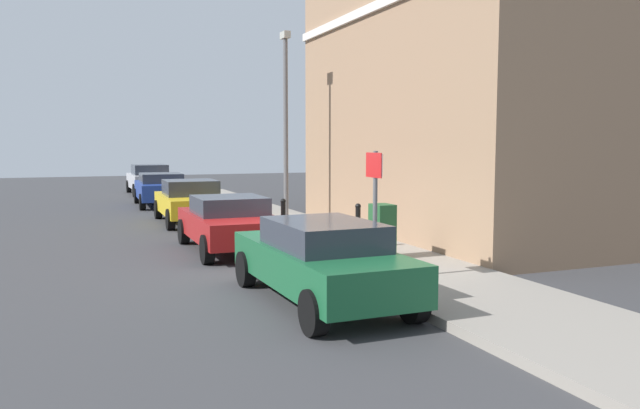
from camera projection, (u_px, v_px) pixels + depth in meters
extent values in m
plane|color=#38383A|center=(302.00, 270.00, 12.91)|extent=(80.00, 80.00, 0.00)
cube|color=gray|center=(290.00, 226.00, 19.11)|extent=(2.80, 30.00, 0.15)
cube|color=#937256|center=(490.00, 63.00, 17.91)|extent=(7.31, 10.38, 9.72)
cube|color=silver|center=(373.00, 7.00, 16.43)|extent=(0.12, 10.38, 0.24)
cube|color=#195933|center=(320.00, 265.00, 10.22)|extent=(1.76, 4.35, 0.61)
cube|color=#2D333D|center=(324.00, 235.00, 10.05)|extent=(1.51, 2.10, 0.44)
cylinder|color=black|center=(246.00, 269.00, 11.42)|extent=(0.24, 0.65, 0.64)
cylinder|color=black|center=(325.00, 263.00, 12.02)|extent=(0.24, 0.65, 0.64)
cylinder|color=black|center=(314.00, 313.00, 8.48)|extent=(0.24, 0.65, 0.64)
cylinder|color=black|center=(414.00, 301.00, 9.09)|extent=(0.24, 0.65, 0.64)
cube|color=maroon|center=(230.00, 226.00, 15.15)|extent=(1.82, 4.05, 0.58)
cube|color=#2D333D|center=(229.00, 206.00, 15.15)|extent=(1.60, 1.76, 0.44)
cylinder|color=black|center=(184.00, 232.00, 16.23)|extent=(0.22, 0.64, 0.64)
cylinder|color=black|center=(248.00, 228.00, 16.86)|extent=(0.22, 0.64, 0.64)
cylinder|color=black|center=(207.00, 249.00, 13.50)|extent=(0.22, 0.64, 0.64)
cylinder|color=black|center=(283.00, 245.00, 14.13)|extent=(0.22, 0.64, 0.64)
cube|color=gold|center=(191.00, 204.00, 20.48)|extent=(1.89, 4.20, 0.58)
cube|color=#2D333D|center=(190.00, 188.00, 20.47)|extent=(1.63, 1.78, 0.51)
cylinder|color=black|center=(158.00, 209.00, 21.63)|extent=(0.23, 0.64, 0.64)
cylinder|color=black|center=(208.00, 208.00, 22.25)|extent=(0.23, 0.64, 0.64)
cylinder|color=black|center=(170.00, 220.00, 18.77)|extent=(0.23, 0.64, 0.64)
cylinder|color=black|center=(228.00, 217.00, 19.39)|extent=(0.23, 0.64, 0.64)
cube|color=navy|center=(161.00, 190.00, 26.00)|extent=(1.95, 4.15, 0.65)
cube|color=#2D333D|center=(161.00, 178.00, 25.88)|extent=(1.67, 2.03, 0.40)
cylinder|color=black|center=(137.00, 196.00, 27.14)|extent=(0.24, 0.65, 0.64)
cylinder|color=black|center=(178.00, 195.00, 27.73)|extent=(0.24, 0.65, 0.64)
cylinder|color=black|center=(142.00, 202.00, 24.34)|extent=(0.24, 0.65, 0.64)
cylinder|color=black|center=(188.00, 201.00, 24.93)|extent=(0.24, 0.65, 0.64)
cube|color=#B7B7BC|center=(150.00, 181.00, 31.98)|extent=(1.91, 4.09, 0.69)
cube|color=#2D333D|center=(150.00, 170.00, 31.79)|extent=(1.65, 1.93, 0.51)
cylinder|color=black|center=(129.00, 186.00, 33.05)|extent=(0.23, 0.64, 0.64)
cylinder|color=black|center=(163.00, 186.00, 33.71)|extent=(0.23, 0.64, 0.64)
cylinder|color=black|center=(135.00, 190.00, 30.32)|extent=(0.23, 0.64, 0.64)
cylinder|color=black|center=(172.00, 189.00, 30.99)|extent=(0.23, 0.64, 0.64)
cube|color=#1E4C28|center=(382.00, 231.00, 13.39)|extent=(0.40, 0.55, 1.15)
cube|color=#333333|center=(382.00, 256.00, 13.44)|extent=(0.46, 0.61, 0.08)
cylinder|color=black|center=(358.00, 227.00, 14.75)|extent=(0.12, 0.12, 0.95)
sphere|color=black|center=(358.00, 206.00, 14.70)|extent=(0.14, 0.14, 0.14)
cylinder|color=black|center=(283.00, 221.00, 16.01)|extent=(0.12, 0.12, 0.95)
sphere|color=black|center=(283.00, 201.00, 15.96)|extent=(0.14, 0.14, 0.14)
cylinder|color=#59595B|center=(375.00, 216.00, 11.20)|extent=(0.08, 0.08, 2.30)
cube|color=white|center=(374.00, 165.00, 11.11)|extent=(0.03, 0.56, 0.40)
cube|color=red|center=(374.00, 165.00, 11.10)|extent=(0.01, 0.60, 0.44)
cylinder|color=#59595B|center=(286.00, 133.00, 18.99)|extent=(0.14, 0.14, 5.50)
cube|color=#A5A599|center=(285.00, 35.00, 18.71)|extent=(0.20, 0.44, 0.20)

